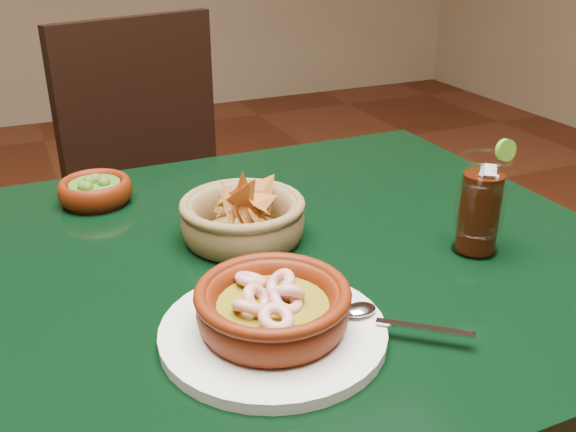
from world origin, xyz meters
name	(u,v)px	position (x,y,z in m)	size (l,w,h in m)	color
dining_table	(186,336)	(0.00, 0.00, 0.65)	(1.20, 0.80, 0.75)	black
dining_chair	(175,206)	(0.17, 0.71, 0.53)	(0.56, 0.56, 0.96)	black
shrimp_plate	(273,313)	(0.05, -0.18, 0.78)	(0.31, 0.24, 0.07)	silver
chip_basket	(243,218)	(0.11, 0.06, 0.78)	(0.20, 0.20, 0.12)	olive
guacamole_ramekin	(95,190)	(-0.06, 0.27, 0.77)	(0.13, 0.13, 0.04)	#501504
cola_drink	(480,206)	(0.38, -0.11, 0.82)	(0.13, 0.13, 0.15)	white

